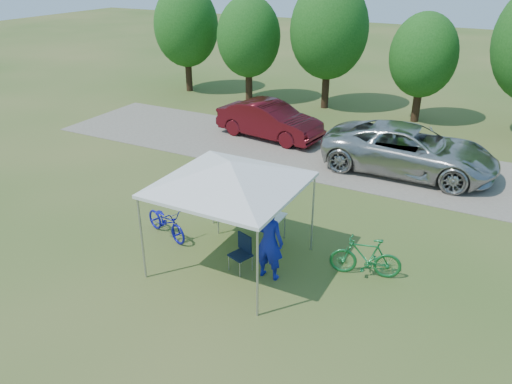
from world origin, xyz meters
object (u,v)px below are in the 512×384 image
folding_table (251,213)px  minivan (409,150)px  folding_chair (242,250)px  cyclist (269,242)px  bike_green (366,257)px  sedan (270,120)px  cooler (240,203)px  bike_blue (166,221)px

folding_table → minivan: (2.74, 6.49, 0.14)m
folding_chair → cyclist: 0.84m
folding_table → bike_green: (3.27, -0.37, -0.19)m
folding_table → sedan: size_ratio=0.40×
cooler → sedan: bearing=110.7°
folding_table → bike_green: bike_green is taller
cyclist → minivan: cyclist is taller
folding_table → bike_green: bearing=-6.4°
cyclist → bike_blue: 3.37m
folding_chair → bike_green: size_ratio=0.53×
cyclist → bike_green: cyclist is taller
cooler → folding_chair: bearing=-58.2°
folding_table → sedan: sedan is taller
bike_green → minivan: bearing=169.3°
bike_green → sedan: bearing=-155.7°
cyclist → bike_green: bearing=-151.4°
bike_green → folding_table: bearing=-111.5°
folding_table → cyclist: 1.98m
cooler → bike_green: 3.67m
minivan → sedan: size_ratio=1.30×
folding_chair → sedan: sedan is taller
cooler → bike_green: size_ratio=0.26×
folding_chair → sedan: bearing=131.7°
minivan → folding_chair: bearing=164.3°
folding_table → minivan: 7.04m
bike_blue → minivan: size_ratio=0.29×
bike_blue → sedan: sedan is taller
cooler → cyclist: 2.21m
sedan → bike_blue: bearing=-164.6°
cyclist → bike_green: 2.33m
sedan → bike_green: bearing=-132.9°
bike_green → sedan: 10.18m
cyclist → bike_green: (1.99, 1.12, -0.45)m
bike_blue → bike_green: (5.30, 0.72, 0.06)m
cooler → bike_blue: bearing=-147.1°
bike_blue → sedan: bearing=27.1°
folding_chair → cooler: (-0.91, 1.47, 0.38)m
folding_table → folding_chair: 1.58m
cyclist → bike_green: size_ratio=1.14×
cooler → sedan: size_ratio=0.10×
bike_green → folding_chair: bearing=-82.9°
folding_chair → folding_table: bearing=129.8°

